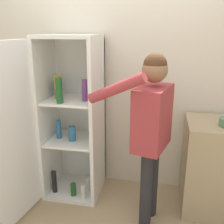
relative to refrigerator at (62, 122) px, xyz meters
name	(u,v)px	position (x,y,z in m)	size (l,w,h in m)	color
wall_back	(114,76)	(0.46, 0.41, 0.42)	(7.00, 0.06, 2.55)	beige
refrigerator	(62,122)	(0.00, 0.00, 0.00)	(0.71, 1.12, 1.71)	white
person	(151,122)	(0.92, -0.25, 0.15)	(0.71, 0.55, 1.58)	#262628
counter	(213,166)	(1.54, 0.08, -0.39)	(0.58, 0.58, 0.92)	tan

